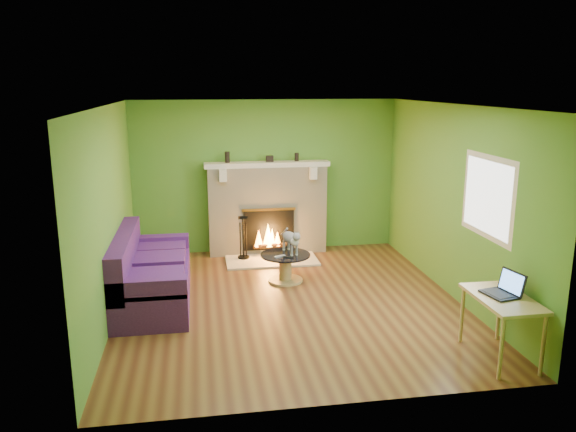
# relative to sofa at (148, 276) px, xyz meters

# --- Properties ---
(floor) EXTENTS (5.00, 5.00, 0.00)m
(floor) POSITION_rel_sofa_xyz_m (1.86, -0.33, -0.37)
(floor) COLOR #5A2E19
(floor) RESTS_ON ground
(ceiling) EXTENTS (5.00, 5.00, 0.00)m
(ceiling) POSITION_rel_sofa_xyz_m (1.86, -0.33, 2.23)
(ceiling) COLOR white
(ceiling) RESTS_ON wall_back
(wall_back) EXTENTS (5.00, 0.00, 5.00)m
(wall_back) POSITION_rel_sofa_xyz_m (1.86, 2.17, 0.93)
(wall_back) COLOR #588F2F
(wall_back) RESTS_ON floor
(wall_front) EXTENTS (5.00, 0.00, 5.00)m
(wall_front) POSITION_rel_sofa_xyz_m (1.86, -2.83, 0.93)
(wall_front) COLOR #588F2F
(wall_front) RESTS_ON floor
(wall_left) EXTENTS (0.00, 5.00, 5.00)m
(wall_left) POSITION_rel_sofa_xyz_m (-0.39, -0.33, 0.93)
(wall_left) COLOR #588F2F
(wall_left) RESTS_ON floor
(wall_right) EXTENTS (0.00, 5.00, 5.00)m
(wall_right) POSITION_rel_sofa_xyz_m (4.11, -0.33, 0.93)
(wall_right) COLOR #588F2F
(wall_right) RESTS_ON floor
(window_frame) EXTENTS (0.00, 1.20, 1.20)m
(window_frame) POSITION_rel_sofa_xyz_m (4.10, -1.23, 1.18)
(window_frame) COLOR silver
(window_frame) RESTS_ON wall_right
(window_pane) EXTENTS (0.00, 1.06, 1.06)m
(window_pane) POSITION_rel_sofa_xyz_m (4.09, -1.23, 1.18)
(window_pane) COLOR white
(window_pane) RESTS_ON wall_right
(fireplace) EXTENTS (2.10, 0.46, 1.58)m
(fireplace) POSITION_rel_sofa_xyz_m (1.86, 1.99, 0.41)
(fireplace) COLOR beige
(fireplace) RESTS_ON floor
(hearth) EXTENTS (1.50, 0.75, 0.03)m
(hearth) POSITION_rel_sofa_xyz_m (1.86, 1.47, -0.35)
(hearth) COLOR beige
(hearth) RESTS_ON floor
(mantel) EXTENTS (2.10, 0.28, 0.08)m
(mantel) POSITION_rel_sofa_xyz_m (1.86, 1.97, 1.17)
(mantel) COLOR silver
(mantel) RESTS_ON fireplace
(sofa) EXTENTS (0.95, 2.10, 0.94)m
(sofa) POSITION_rel_sofa_xyz_m (0.00, 0.00, 0.00)
(sofa) COLOR #42185B
(sofa) RESTS_ON floor
(coffee_table) EXTENTS (0.74, 0.74, 0.42)m
(coffee_table) POSITION_rel_sofa_xyz_m (1.93, 0.50, -0.13)
(coffee_table) COLOR tan
(coffee_table) RESTS_ON floor
(desk) EXTENTS (0.54, 0.94, 0.69)m
(desk) POSITION_rel_sofa_xyz_m (3.81, -2.23, 0.24)
(desk) COLOR tan
(desk) RESTS_ON floor
(cat) EXTENTS (0.35, 0.64, 0.38)m
(cat) POSITION_rel_sofa_xyz_m (2.01, 0.55, 0.24)
(cat) COLOR slate
(cat) RESTS_ON coffee_table
(remote_silver) EXTENTS (0.17, 0.11, 0.02)m
(remote_silver) POSITION_rel_sofa_xyz_m (1.83, 0.38, 0.06)
(remote_silver) COLOR #97979A
(remote_silver) RESTS_ON coffee_table
(remote_black) EXTENTS (0.16, 0.10, 0.02)m
(remote_black) POSITION_rel_sofa_xyz_m (1.95, 0.32, 0.06)
(remote_black) COLOR black
(remote_black) RESTS_ON coffee_table
(laptop) EXTENTS (0.37, 0.41, 0.26)m
(laptop) POSITION_rel_sofa_xyz_m (3.79, -2.18, 0.46)
(laptop) COLOR black
(laptop) RESTS_ON desk
(fire_tools) EXTENTS (0.19, 0.19, 0.72)m
(fire_tools) POSITION_rel_sofa_xyz_m (1.41, 1.62, 0.02)
(fire_tools) COLOR black
(fire_tools) RESTS_ON hearth
(mantel_vase_left) EXTENTS (0.08, 0.08, 0.18)m
(mantel_vase_left) POSITION_rel_sofa_xyz_m (1.19, 2.00, 1.30)
(mantel_vase_left) COLOR black
(mantel_vase_left) RESTS_ON mantel
(mantel_vase_right) EXTENTS (0.07, 0.07, 0.14)m
(mantel_vase_right) POSITION_rel_sofa_xyz_m (2.36, 2.00, 1.28)
(mantel_vase_right) COLOR black
(mantel_vase_right) RESTS_ON mantel
(mantel_box) EXTENTS (0.12, 0.08, 0.10)m
(mantel_box) POSITION_rel_sofa_xyz_m (1.90, 2.00, 1.26)
(mantel_box) COLOR black
(mantel_box) RESTS_ON mantel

